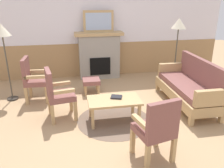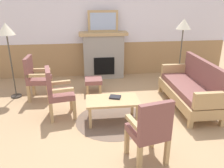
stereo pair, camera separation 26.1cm
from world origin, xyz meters
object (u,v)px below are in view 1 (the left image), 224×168
framed_picture (99,21)px  book_on_table (116,97)px  coffee_table (114,102)px  armchair_by_window_left (33,78)px  floor_lamp_by_couch (179,28)px  footstool (91,82)px  armchair_front_left (157,127)px  floor_lamp_by_chairs (2,35)px  armchair_near_fireplace (57,92)px  couch (189,87)px  fireplace (99,55)px

framed_picture → book_on_table: (0.01, -2.42, -1.10)m
framed_picture → coffee_table: 2.75m
armchair_by_window_left → floor_lamp_by_couch: floor_lamp_by_couch is taller
armchair_by_window_left → footstool: bearing=8.4°
book_on_table → coffee_table: bearing=-131.0°
armchair_front_left → floor_lamp_by_chairs: (-2.45, 2.55, 0.91)m
armchair_near_fireplace → armchair_by_window_left: same height
couch → footstool: size_ratio=4.50×
floor_lamp_by_couch → armchair_near_fireplace: bearing=-154.2°
book_on_table → armchair_front_left: bearing=-76.3°
coffee_table → book_on_table: book_on_table is taller
framed_picture → armchair_by_window_left: size_ratio=0.82×
fireplace → couch: (1.64, -2.07, -0.26)m
footstool → floor_lamp_by_couch: floor_lamp_by_couch is taller
fireplace → armchair_by_window_left: (-1.62, -1.29, -0.11)m
couch → armchair_by_window_left: (-3.26, 0.79, 0.14)m
armchair_near_fireplace → floor_lamp_by_chairs: bearing=135.0°
armchair_near_fireplace → armchair_front_left: 2.03m
armchair_by_window_left → coffee_table: bearing=-37.5°
fireplace → armchair_front_left: bearing=-85.1°
framed_picture → armchair_front_left: (0.32, -3.69, -1.02)m
coffee_table → couch: bearing=13.8°
framed_picture → floor_lamp_by_couch: framed_picture is taller
framed_picture → coffee_table: framed_picture is taller
fireplace → framed_picture: framed_picture is taller
book_on_table → floor_lamp_by_chairs: size_ratio=0.12×
footstool → book_on_table: bearing=-75.4°
coffee_table → floor_lamp_by_couch: 2.82m
floor_lamp_by_chairs → couch: bearing=-14.0°
armchair_near_fireplace → armchair_front_left: size_ratio=1.00×
couch → book_on_table: (-1.63, -0.35, 0.06)m
fireplace → couch: fireplace is taller
armchair_near_fireplace → fireplace: bearing=64.0°
floor_lamp_by_couch → floor_lamp_by_chairs: bearing=-174.7°
armchair_near_fireplace → framed_picture: bearing=64.0°
framed_picture → floor_lamp_by_chairs: size_ratio=0.48×
book_on_table → floor_lamp_by_chairs: 2.69m
couch → coffee_table: (-1.69, -0.41, -0.01)m
couch → armchair_by_window_left: 3.35m
floor_lamp_by_couch → floor_lamp_by_chairs: size_ratio=1.00×
couch → floor_lamp_by_couch: floor_lamp_by_couch is taller
fireplace → armchair_by_window_left: 2.07m
framed_picture → floor_lamp_by_couch: size_ratio=0.48×
couch → armchair_near_fireplace: 2.72m
book_on_table → armchair_near_fireplace: (-1.08, 0.22, 0.08)m
floor_lamp_by_couch → armchair_by_window_left: bearing=-171.5°
armchair_by_window_left → floor_lamp_by_chairs: bearing=163.4°
book_on_table → footstool: (-0.35, 1.32, -0.17)m
coffee_table → footstool: (-0.29, 1.39, -0.10)m
book_on_table → armchair_by_window_left: (-1.62, 1.13, 0.08)m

